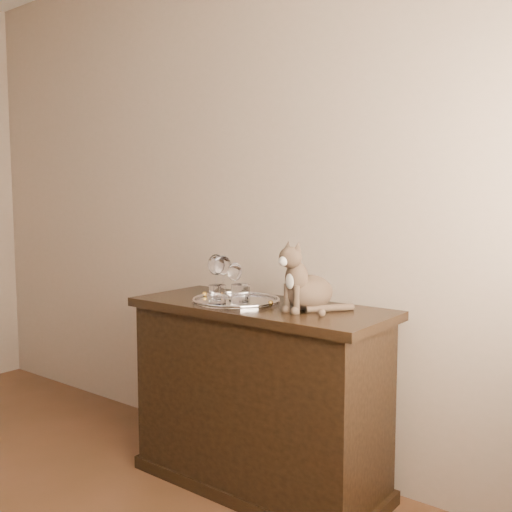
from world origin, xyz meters
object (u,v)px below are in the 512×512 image
Objects in this scene: tray at (236,301)px; tumbler_b at (217,295)px; wine_glass_a at (223,276)px; tumbler_a at (241,295)px; wine_glass_c at (216,276)px; sideboard at (259,396)px; wine_glass_d at (235,282)px; cat at (309,275)px.

tumbler_b is (-0.01, -0.12, 0.05)m from tray.
wine_glass_a is (-0.11, 0.04, 0.10)m from tray.
tumbler_b is at bearing -92.77° from tray.
tumbler_a is (0.10, -0.08, 0.05)m from tray.
tumbler_a is (0.21, -0.08, -0.06)m from wine_glass_c.
tumbler_a is at bearing -96.62° from sideboard.
tumbler_b is at bearing -159.23° from tumbler_a.
tray is 0.13m from tumbler_b.
wine_glass_d is 0.59× the size of cat.
tray is 0.09m from wine_glass_d.
wine_glass_c is 1.19× the size of wine_glass_d.
tray is 2.03× the size of wine_glass_a.
sideboard is at bearing 9.87° from wine_glass_c.
wine_glass_c is 0.47m from cat.
sideboard is at bearing 19.91° from wine_glass_d.
tumbler_a reaches higher than tumbler_b.
wine_glass_a reaches higher than tumbler_b.
cat reaches higher than tumbler_a.
cat reaches higher than wine_glass_c.
wine_glass_c is 2.22× the size of tumbler_a.
wine_glass_a is 2.32× the size of tumbler_b.
tumbler_b is (-0.01, -0.11, -0.04)m from wine_glass_d.
sideboard is at bearing -164.93° from cat.
tray is 0.39m from cat.
tumbler_b is (0.11, -0.16, -0.06)m from wine_glass_a.
tumbler_a is at bearing -38.27° from wine_glass_d.
tumbler_a is 0.11m from tumbler_b.
tumbler_b is 0.29× the size of cat.
wine_glass_c is at bearing 159.91° from tumbler_a.
wine_glass_d is 1.86× the size of tumbler_a.
wine_glass_d is at bearing -92.43° from tray.
tray is 4.29× the size of tumbler_a.
sideboard is 0.62m from cat.
sideboard is 0.51m from tumbler_b.
wine_glass_a is at bearing 149.07° from tumbler_a.
tray is at bearing 87.23° from tumbler_b.
wine_glass_d is (0.11, -0.00, -0.02)m from wine_glass_c.
wine_glass_c is at bearing -170.13° from sideboard.
wine_glass_c is (-0.00, -0.05, 0.00)m from wine_glass_a.
cat reaches higher than wine_glass_d.
wine_glass_d is at bearing 87.20° from tumbler_b.
wine_glass_c is 0.17m from tumbler_b.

